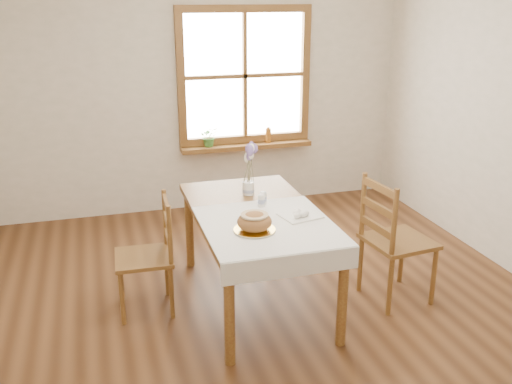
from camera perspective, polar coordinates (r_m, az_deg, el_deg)
The scene contains 18 objects.
ground at distance 4.34m, azimuth 1.13°, elevation -12.59°, with size 5.00×5.00×0.00m, color brown.
room_walls at distance 3.73m, azimuth 1.30°, elevation 10.30°, with size 4.60×5.10×2.65m.
window at distance 6.25m, azimuth -1.15°, elevation 11.54°, with size 1.46×0.08×1.46m.
window_sill at distance 6.33m, azimuth -0.94°, elevation 4.63°, with size 1.46×0.20×0.05m.
dining_table at distance 4.29m, azimuth 0.00°, elevation -2.97°, with size 0.90×1.60×0.75m.
table_linen at distance 3.99m, azimuth 1.22°, elevation -3.35°, with size 0.91×0.99×0.01m, color white.
chair_left at distance 4.34m, azimuth -11.19°, elevation -6.28°, with size 0.42×0.44×0.89m, color olive, non-canonical shape.
chair_right at distance 4.53m, azimuth 14.10°, elevation -4.59°, with size 0.47×0.49×1.00m, color olive, non-canonical shape.
bread_plate at distance 3.87m, azimuth -0.15°, elevation -3.83°, with size 0.28×0.28×0.01m, color silver.
bread_loaf at distance 3.85m, azimuth -0.15°, elevation -2.83°, with size 0.24×0.24×0.13m, color brown.
egg_napkin at distance 4.14m, azimuth 4.44°, elevation -2.37°, with size 0.27×0.23×0.01m, color white.
eggs at distance 4.13m, azimuth 4.45°, elevation -1.98°, with size 0.21×0.19×0.05m, color white, non-canonical shape.
salt_shaker at distance 4.30m, azimuth 0.53°, elevation -0.82°, with size 0.05×0.05×0.10m, color silver.
pepper_shaker at distance 4.35m, azimuth 0.72°, elevation -0.56°, with size 0.06×0.06×0.11m, color silver.
flower_vase at distance 4.57m, azimuth -0.77°, elevation 0.30°, with size 0.10×0.10×0.10m, color silver.
lavender_bouquet at distance 4.51m, azimuth -0.78°, elevation 2.82°, with size 0.17×0.17×0.31m, color #71599E, non-canonical shape.
potted_plant at distance 6.21m, azimuth -4.69°, elevation 5.31°, with size 0.19×0.21×0.17m, color #407D32.
amber_bottle at distance 6.37m, azimuth 1.23°, elevation 5.76°, with size 0.06×0.06×0.17m, color #B06720.
Camera 1 is at (-1.11, -3.51, 2.28)m, focal length 40.00 mm.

